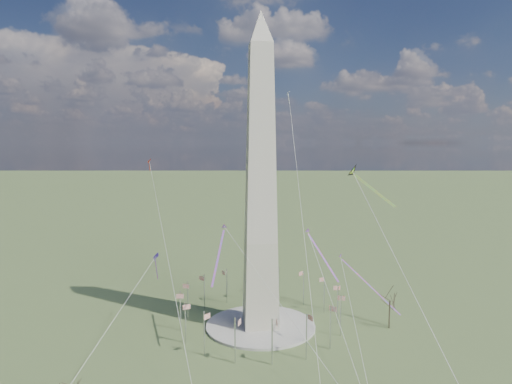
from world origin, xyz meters
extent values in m
plane|color=#4C5E2F|center=(0.00, 0.00, 0.00)|extent=(2000.00, 2000.00, 0.00)
cylinder|color=#ADAA9F|center=(0.00, 0.00, 0.40)|extent=(36.00, 36.00, 0.80)
pyramid|color=#BCB2A5|center=(0.00, 0.00, 95.80)|extent=(9.90, 9.90, 10.00)
cylinder|color=silver|center=(26.00, 0.00, 6.50)|extent=(0.36, 0.36, 13.00)
cube|color=red|center=(26.00, 1.30, 11.80)|extent=(2.40, 0.08, 1.50)
cylinder|color=silver|center=(24.02, 9.95, 6.50)|extent=(0.36, 0.36, 13.00)
cube|color=red|center=(23.52, 11.15, 11.80)|extent=(2.25, 0.99, 1.50)
cylinder|color=silver|center=(18.38, 18.38, 6.50)|extent=(0.36, 0.36, 13.00)
cube|color=red|center=(17.47, 19.30, 11.80)|extent=(1.75, 1.75, 1.50)
cylinder|color=silver|center=(9.95, 24.02, 6.50)|extent=(0.36, 0.36, 13.00)
cube|color=red|center=(8.75, 24.52, 11.80)|extent=(0.99, 2.25, 1.50)
cylinder|color=silver|center=(0.00, 26.00, 6.50)|extent=(0.36, 0.36, 13.00)
cube|color=red|center=(-1.30, 26.00, 11.80)|extent=(0.08, 2.40, 1.50)
cylinder|color=silver|center=(-9.95, 24.02, 6.50)|extent=(0.36, 0.36, 13.00)
cube|color=red|center=(-11.15, 23.52, 11.80)|extent=(0.99, 2.25, 1.50)
cylinder|color=silver|center=(-18.38, 18.38, 6.50)|extent=(0.36, 0.36, 13.00)
cube|color=red|center=(-19.30, 17.47, 11.80)|extent=(1.75, 1.75, 1.50)
cylinder|color=silver|center=(-24.02, 9.95, 6.50)|extent=(0.36, 0.36, 13.00)
cube|color=red|center=(-24.52, 8.75, 11.80)|extent=(2.25, 0.99, 1.50)
cylinder|color=silver|center=(-26.00, 0.00, 6.50)|extent=(0.36, 0.36, 13.00)
cube|color=red|center=(-26.00, -1.30, 11.80)|extent=(2.40, 0.08, 1.50)
cylinder|color=silver|center=(-24.02, -9.95, 6.50)|extent=(0.36, 0.36, 13.00)
cube|color=red|center=(-23.52, -11.15, 11.80)|extent=(2.25, 0.99, 1.50)
cylinder|color=silver|center=(-18.38, -18.38, 6.50)|extent=(0.36, 0.36, 13.00)
cube|color=red|center=(-17.47, -19.30, 11.80)|extent=(1.75, 1.75, 1.50)
cylinder|color=silver|center=(-9.95, -24.02, 6.50)|extent=(0.36, 0.36, 13.00)
cube|color=red|center=(-8.75, -24.52, 11.80)|extent=(0.99, 2.25, 1.50)
cylinder|color=silver|center=(0.00, -26.00, 6.50)|extent=(0.36, 0.36, 13.00)
cube|color=red|center=(1.30, -26.00, 11.80)|extent=(0.08, 2.40, 1.50)
cylinder|color=silver|center=(9.95, -24.02, 6.50)|extent=(0.36, 0.36, 13.00)
cube|color=red|center=(11.15, -23.52, 11.80)|extent=(0.99, 2.25, 1.50)
cylinder|color=silver|center=(18.38, -18.38, 6.50)|extent=(0.36, 0.36, 13.00)
cube|color=red|center=(19.30, -17.47, 11.80)|extent=(1.75, 1.75, 1.50)
cylinder|color=silver|center=(24.02, -9.95, 6.50)|extent=(0.36, 0.36, 13.00)
cube|color=red|center=(24.52, -8.75, 11.80)|extent=(2.25, 0.99, 1.50)
cylinder|color=#473E2B|center=(41.68, -5.73, 4.56)|extent=(0.47, 0.47, 9.13)
cube|color=#E3B20B|center=(41.03, 8.15, 43.98)|extent=(11.57, 9.93, 10.39)
cube|color=#E3B20B|center=(39.81, 6.71, 43.98)|extent=(11.57, 9.93, 10.39)
cube|color=navy|center=(-33.94, 5.60, 23.24)|extent=(2.03, 2.50, 2.40)
cube|color=#FC2755|center=(-33.94, 5.60, 19.28)|extent=(0.75, 3.06, 8.30)
cube|color=#FC2755|center=(17.66, -10.99, 25.89)|extent=(5.79, 16.85, 10.95)
cube|color=#FC2755|center=(-14.01, -11.95, 27.00)|extent=(4.79, 19.19, 12.23)
cube|color=#FC2755|center=(38.10, 2.95, 11.55)|extent=(14.97, 18.39, 14.48)
cube|color=red|center=(-39.13, 37.08, 53.42)|extent=(1.37, 1.97, 1.79)
cube|color=red|center=(-39.13, 37.08, 51.45)|extent=(0.61, 1.55, 4.11)
cube|color=silver|center=(16.15, 40.46, 80.41)|extent=(1.56, 2.30, 1.77)
cube|color=silver|center=(16.15, 40.46, 78.48)|extent=(1.14, 1.35, 4.06)
camera|label=1|loc=(-17.45, -143.50, 60.25)|focal=32.00mm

